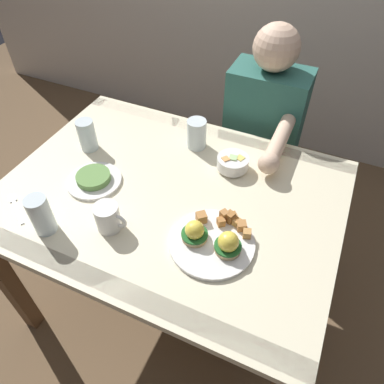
% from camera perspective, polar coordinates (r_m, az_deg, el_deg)
% --- Properties ---
extents(ground_plane, '(6.00, 6.00, 0.00)m').
position_cam_1_polar(ground_plane, '(1.90, -2.57, -15.84)').
color(ground_plane, brown).
extents(dining_table, '(1.20, 0.90, 0.74)m').
position_cam_1_polar(dining_table, '(1.38, -3.42, -3.15)').
color(dining_table, beige).
rests_on(dining_table, ground_plane).
extents(eggs_benedict_plate, '(0.27, 0.27, 0.09)m').
position_cam_1_polar(eggs_benedict_plate, '(1.13, 3.37, -7.39)').
color(eggs_benedict_plate, white).
rests_on(eggs_benedict_plate, dining_table).
extents(fruit_bowl, '(0.12, 0.12, 0.06)m').
position_cam_1_polar(fruit_bowl, '(1.38, 6.45, 4.59)').
color(fruit_bowl, white).
rests_on(fruit_bowl, dining_table).
extents(coffee_mug, '(0.11, 0.08, 0.09)m').
position_cam_1_polar(coffee_mug, '(1.18, -13.07, -3.84)').
color(coffee_mug, white).
rests_on(coffee_mug, dining_table).
extents(fork, '(0.14, 0.10, 0.00)m').
position_cam_1_polar(fork, '(1.39, -26.00, -2.12)').
color(fork, silver).
rests_on(fork, dining_table).
extents(water_glass_near, '(0.07, 0.07, 0.13)m').
position_cam_1_polar(water_glass_near, '(1.51, -16.13, 8.34)').
color(water_glass_near, silver).
rests_on(water_glass_near, dining_table).
extents(water_glass_far, '(0.08, 0.08, 0.12)m').
position_cam_1_polar(water_glass_far, '(1.46, 0.73, 8.92)').
color(water_glass_far, silver).
rests_on(water_glass_far, dining_table).
extents(water_glass_extra, '(0.07, 0.07, 0.14)m').
position_cam_1_polar(water_glass_extra, '(1.23, -22.59, -3.56)').
color(water_glass_extra, silver).
rests_on(water_glass_extra, dining_table).
extents(side_plate, '(0.20, 0.20, 0.04)m').
position_cam_1_polar(side_plate, '(1.37, -15.18, 1.96)').
color(side_plate, white).
rests_on(side_plate, dining_table).
extents(diner_person, '(0.34, 0.54, 1.14)m').
position_cam_1_polar(diner_person, '(1.75, 10.90, 9.09)').
color(diner_person, '#33333D').
rests_on(diner_person, ground_plane).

